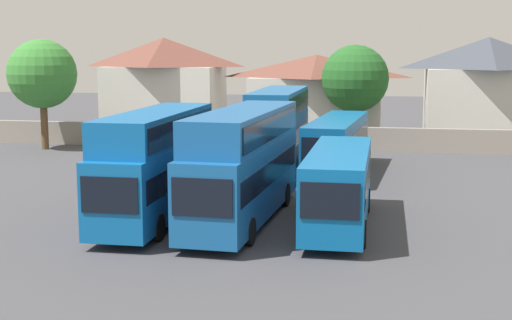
# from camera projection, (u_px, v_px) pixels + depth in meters

# --- Properties ---
(ground) EXTENTS (140.00, 140.00, 0.00)m
(ground) POSITION_uv_depth(u_px,v_px,m) (295.00, 161.00, 48.97)
(ground) COLOR #424247
(depot_boundary_wall) EXTENTS (56.00, 0.50, 1.80)m
(depot_boundary_wall) POSITION_uv_depth(u_px,v_px,m) (305.00, 138.00, 54.32)
(depot_boundary_wall) COLOR gray
(depot_boundary_wall) RESTS_ON ground
(bus_1) EXTENTS (2.61, 11.02, 4.82)m
(bus_1) POSITION_uv_depth(u_px,v_px,m) (156.00, 159.00, 31.84)
(bus_1) COLOR #105CA4
(bus_1) RESTS_ON ground
(bus_2) EXTENTS (3.18, 12.05, 4.92)m
(bus_2) POSITION_uv_depth(u_px,v_px,m) (244.00, 159.00, 31.52)
(bus_2) COLOR #175699
(bus_2) RESTS_ON ground
(bus_3) EXTENTS (2.53, 10.12, 3.31)m
(bus_3) POSITION_uv_depth(u_px,v_px,m) (339.00, 184.00, 30.62)
(bus_3) COLOR #0C5CA4
(bus_3) RESTS_ON ground
(bus_4) EXTENTS (3.32, 11.01, 3.36)m
(bus_4) POSITION_uv_depth(u_px,v_px,m) (224.00, 140.00, 45.09)
(bus_4) COLOR #1B5DA5
(bus_4) RESTS_ON ground
(bus_5) EXTENTS (2.72, 11.09, 5.03)m
(bus_5) POSITION_uv_depth(u_px,v_px,m) (278.00, 126.00, 44.73)
(bus_5) COLOR #175D9D
(bus_5) RESTS_ON ground
(bus_6) EXTENTS (3.32, 11.83, 3.38)m
(bus_6) POSITION_uv_depth(u_px,v_px,m) (337.00, 142.00, 43.75)
(bus_6) COLOR #0F5B9C
(bus_6) RESTS_ON ground
(house_terrace_left) EXTENTS (10.06, 6.50, 8.46)m
(house_terrace_left) POSITION_uv_depth(u_px,v_px,m) (164.00, 86.00, 62.25)
(house_terrace_left) COLOR silver
(house_terrace_left) RESTS_ON ground
(house_terrace_centre) EXTENTS (11.13, 6.49, 7.05)m
(house_terrace_centre) POSITION_uv_depth(u_px,v_px,m) (316.00, 97.00, 59.91)
(house_terrace_centre) COLOR silver
(house_terrace_centre) RESTS_ON ground
(house_terrace_right) EXTENTS (10.13, 7.11, 8.47)m
(house_terrace_right) POSITION_uv_depth(u_px,v_px,m) (487.00, 89.00, 58.64)
(house_terrace_right) COLOR silver
(house_terrace_right) RESTS_ON ground
(tree_left_of_lot) EXTENTS (5.15, 5.15, 8.25)m
(tree_left_of_lot) POSITION_uv_depth(u_px,v_px,m) (42.00, 74.00, 54.10)
(tree_left_of_lot) COLOR brown
(tree_left_of_lot) RESTS_ON ground
(tree_right_of_lot) EXTENTS (5.16, 5.16, 7.85)m
(tree_right_of_lot) POSITION_uv_depth(u_px,v_px,m) (355.00, 79.00, 55.47)
(tree_right_of_lot) COLOR brown
(tree_right_of_lot) RESTS_ON ground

